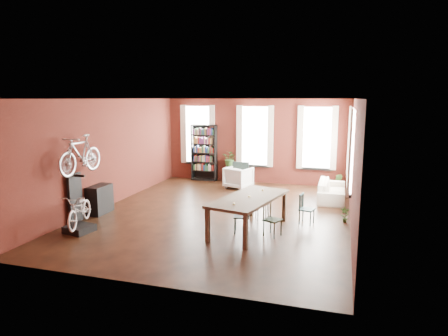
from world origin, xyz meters
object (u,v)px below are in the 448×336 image
at_px(dining_chair_b, 252,206).
at_px(dining_chair_c, 273,220).
at_px(plant_stand, 231,174).
at_px(bicycle_floor, 79,195).
at_px(bike_trainer, 79,229).
at_px(cream_sofa, 332,187).
at_px(white_armchair, 238,176).
at_px(dining_chair_d, 307,209).
at_px(dining_table, 249,214).
at_px(bookshelf, 204,153).
at_px(dining_chair_a, 242,216).
at_px(console_table, 100,199).

distance_m(dining_chair_b, dining_chair_c, 1.32).
distance_m(plant_stand, bicycle_floor, 7.02).
bearing_deg(bike_trainer, cream_sofa, 41.28).
distance_m(white_armchair, plant_stand, 1.13).
bearing_deg(dining_chair_d, dining_chair_b, 105.94).
bearing_deg(dining_chair_c, dining_table, 95.57).
distance_m(dining_chair_c, bookshelf, 6.82).
distance_m(dining_chair_c, cream_sofa, 4.16).
relative_size(dining_chair_a, dining_chair_c, 1.04).
height_order(dining_chair_a, dining_chair_c, dining_chair_a).
bearing_deg(dining_table, console_table, -170.83).
xyz_separation_m(dining_chair_b, console_table, (-4.25, -0.61, 0.01)).
bearing_deg(dining_chair_b, dining_chair_c, 11.86).
bearing_deg(bike_trainer, dining_chair_d, 23.42).
bearing_deg(dining_chair_d, white_armchair, 50.49).
bearing_deg(white_armchair, bicycle_floor, 86.41).
relative_size(white_armchair, plant_stand, 1.40).
bearing_deg(cream_sofa, dining_chair_b, 145.51).
distance_m(dining_chair_c, white_armchair, 5.13).
bearing_deg(bicycle_floor, cream_sofa, 23.37).
distance_m(dining_chair_a, white_armchair, 4.85).
bearing_deg(dining_table, dining_chair_c, -5.28).
bearing_deg(bike_trainer, bookshelf, 83.09).
height_order(dining_chair_c, bookshelf, bookshelf).
relative_size(cream_sofa, console_table, 2.60).
relative_size(dining_table, plant_stand, 4.09).
distance_m(dining_chair_b, white_armchair, 3.85).
bearing_deg(dining_chair_c, plant_stand, 48.43).
distance_m(dining_chair_b, dining_chair_d, 1.44).
bearing_deg(console_table, bookshelf, 76.17).
bearing_deg(white_armchair, plant_stand, -40.33).
distance_m(dining_table, plant_stand, 5.83).
xyz_separation_m(dining_chair_b, dining_chair_d, (1.44, 0.09, -0.00)).
relative_size(dining_chair_c, bicycle_floor, 0.53).
height_order(bookshelf, bike_trainer, bookshelf).
xyz_separation_m(bookshelf, plant_stand, (1.09, 0.00, -0.80)).
height_order(dining_table, plant_stand, dining_table).
height_order(dining_chair_d, cream_sofa, cream_sofa).
bearing_deg(bicycle_floor, plant_stand, 56.52).
xyz_separation_m(bookshelf, console_table, (-1.28, -5.20, -0.70)).
xyz_separation_m(bookshelf, cream_sofa, (4.95, -1.70, -0.69)).
bearing_deg(bike_trainer, bicycle_floor, 54.28).
bearing_deg(plant_stand, console_table, -114.50).
height_order(dining_chair_b, bicycle_floor, bicycle_floor).
xyz_separation_m(bike_trainer, bicycle_floor, (0.02, 0.03, 0.84)).
xyz_separation_m(dining_chair_c, bookshelf, (-3.72, 5.67, 0.70)).
distance_m(dining_chair_d, white_armchair, 4.48).
height_order(white_armchair, plant_stand, white_armchair).
xyz_separation_m(dining_table, dining_chair_a, (-0.14, -0.17, -0.01)).
xyz_separation_m(dining_chair_d, plant_stand, (-3.32, 4.50, -0.09)).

